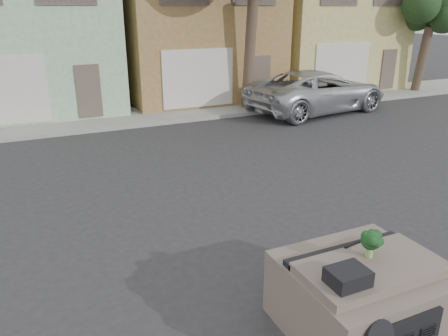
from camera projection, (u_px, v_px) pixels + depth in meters
ground_plane at (255, 233)px, 8.73m from camera, size 120.00×120.00×0.00m
sidewalk at (131, 117)px, 17.66m from camera, size 40.00×3.00×0.15m
townhouse_mint at (20, 19)px, 18.42m from camera, size 7.20×8.20×7.55m
townhouse_tan at (187, 18)px, 21.35m from camera, size 7.20×8.20×7.55m
townhouse_beige at (314, 16)px, 24.29m from camera, size 7.20×8.20×7.55m
silver_pickup at (316, 112)px, 18.95m from camera, size 6.73×3.80×1.77m
tree_near at (250, 7)px, 17.58m from camera, size 4.40×4.00×8.50m
tree_far at (426, 34)px, 21.93m from camera, size 3.20×3.00×6.00m
car_dashboard at (360, 294)px, 5.98m from camera, size 2.00×1.80×1.12m
instrument_hump at (348, 277)px, 5.23m from camera, size 0.48×0.38×0.20m
wiper_arm at (362, 240)px, 6.22m from camera, size 0.69×0.15×0.02m
broccoli at (370, 244)px, 5.77m from camera, size 0.37×0.37×0.39m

